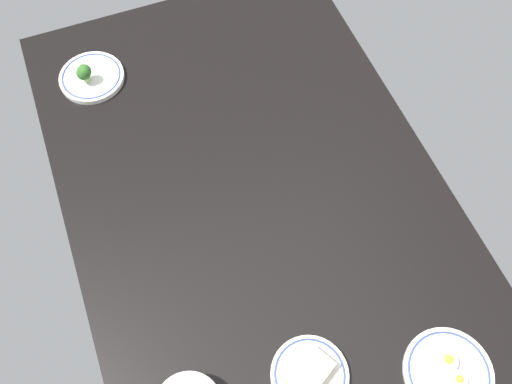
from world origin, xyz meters
TOP-DOWN VIEW (x-y plane):
  - dining_table at (0.00, 0.00)cm, footprint 150.79×94.89cm
  - plate_eggs at (56.04, 23.39)cm, footprint 19.68×19.68cm
  - plate_sandwich at (45.76, -5.13)cm, footprint 17.07×17.07cm
  - plate_broccoli at (-52.19, -30.59)cm, footprint 18.47×18.47cm

SIDE VIEW (x-z plane):
  - dining_table at x=0.00cm, z-range 0.00..4.00cm
  - plate_eggs at x=56.04cm, z-range 2.65..7.51cm
  - plate_sandwich at x=45.76cm, z-range 3.14..7.90cm
  - plate_broccoli at x=-52.19cm, z-range 1.81..9.48cm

